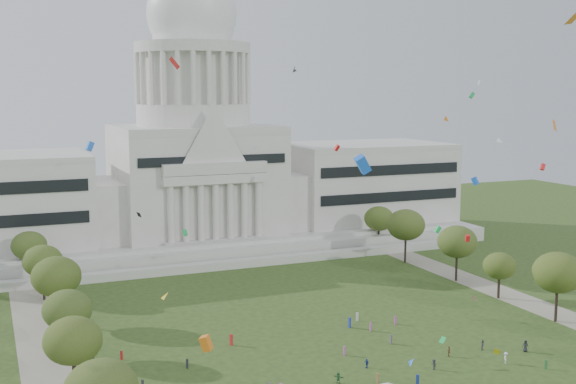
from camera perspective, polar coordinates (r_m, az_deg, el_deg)
name	(u,v)px	position (r m, az deg, el deg)	size (l,w,h in m)	color
capitol	(195,168)	(208.02, -7.36, 1.92)	(160.00, 64.50, 91.30)	beige
path_left	(46,369)	(123.99, -18.55, -13.15)	(8.00, 160.00, 0.04)	gray
path_right	(526,302)	(161.13, 18.30, -8.24)	(8.00, 160.00, 0.04)	gray
row_tree_l_2	(73,341)	(109.44, -16.64, -11.19)	(8.42, 8.42, 11.97)	black
row_tree_r_2	(558,273)	(147.26, 20.55, -5.98)	(9.55, 9.55, 13.58)	black
row_tree_l_3	(67,310)	(125.39, -17.05, -8.89)	(8.12, 8.12, 11.55)	black
row_tree_r_3	(500,266)	(160.39, 16.37, -5.63)	(7.01, 7.01, 9.98)	black
row_tree_l_4	(56,277)	(142.88, -17.84, -6.38)	(9.29, 9.29, 13.21)	black
row_tree_r_4	(457,242)	(172.13, 13.23, -3.85)	(9.19, 9.19, 13.06)	black
row_tree_l_5	(43,261)	(161.07, -18.83, -5.19)	(8.33, 8.33, 11.85)	black
row_tree_r_5	(406,225)	(187.65, 9.30, -2.58)	(9.82, 9.82, 13.96)	black
row_tree_l_6	(29,246)	(178.72, -19.78, -4.01)	(8.19, 8.19, 11.64)	black
row_tree_r_6	(379,219)	(204.27, 7.21, -2.09)	(8.42, 8.42, 11.97)	black
person_0	(525,346)	(131.26, 18.25, -11.48)	(1.01, 0.66, 2.07)	#26262B
person_2	(483,345)	(130.13, 15.16, -11.59)	(0.85, 0.53, 1.76)	#4C4C51
person_3	(434,365)	(119.82, 11.45, -13.21)	(1.08, 0.56, 1.68)	#26262B
person_4	(367,363)	(118.91, 6.23, -13.30)	(0.91, 0.50, 1.55)	navy
person_5	(338,378)	(112.82, 4.00, -14.43)	(1.60, 0.63, 1.72)	#33723F
person_9	(506,358)	(125.03, 16.83, -12.44)	(1.24, 0.64, 1.91)	silver
person_10	(449,352)	(125.84, 12.59, -12.20)	(0.99, 0.54, 1.69)	olive
distant_crowd	(299,364)	(117.66, 0.86, -13.46)	(66.35, 39.84, 1.95)	#994C8C
kite_swarm	(358,177)	(107.45, 5.52, 1.22)	(74.18, 107.03, 59.11)	white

